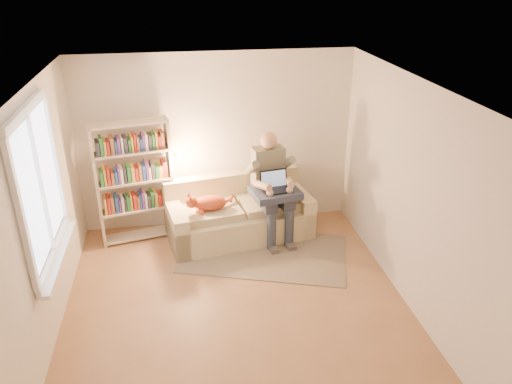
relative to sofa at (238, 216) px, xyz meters
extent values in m
plane|color=#926642|center=(-0.24, -1.74, -0.32)|extent=(4.50, 4.50, 0.00)
cube|color=white|center=(-0.24, -1.74, 2.28)|extent=(4.00, 4.50, 0.02)
cube|color=silver|center=(-2.24, -1.74, 0.98)|extent=(0.02, 4.50, 2.60)
cube|color=silver|center=(1.76, -1.74, 0.98)|extent=(0.02, 4.50, 2.60)
cube|color=silver|center=(-0.24, 0.51, 0.98)|extent=(4.00, 0.02, 2.60)
cube|color=silver|center=(-0.24, -3.99, 0.98)|extent=(4.00, 0.02, 2.60)
plane|color=white|center=(-2.21, -1.54, 1.33)|extent=(0.00, 1.50, 1.50)
cube|color=white|center=(-2.20, -1.54, 2.12)|extent=(0.05, 1.50, 0.08)
cube|color=white|center=(-2.20, -1.54, 0.54)|extent=(0.05, 1.50, 0.08)
cube|color=white|center=(-2.20, -1.54, 1.33)|extent=(0.04, 0.05, 1.50)
cube|color=white|center=(-2.16, -1.54, 0.49)|extent=(0.12, 1.52, 0.04)
cube|color=beige|center=(0.01, -0.04, -0.10)|extent=(2.17, 1.25, 0.43)
cube|color=beige|center=(-0.05, 0.31, 0.33)|extent=(2.05, 0.54, 0.44)
cube|color=beige|center=(-0.90, -0.20, -0.01)|extent=(0.35, 0.94, 0.61)
cube|color=beige|center=(0.91, 0.11, -0.01)|extent=(0.35, 0.94, 0.61)
cube|color=#BFB58B|center=(-0.44, -0.17, 0.17)|extent=(0.96, 0.75, 0.12)
cube|color=#BFB58B|center=(0.47, -0.02, 0.17)|extent=(0.96, 0.75, 0.12)
cube|color=gray|center=(0.44, 0.07, 0.70)|extent=(0.48, 0.31, 0.61)
sphere|color=tan|center=(0.45, 0.05, 1.12)|extent=(0.24, 0.24, 0.24)
cube|color=#303643|center=(0.36, -0.24, 0.34)|extent=(0.26, 0.52, 0.19)
cube|color=#303643|center=(0.62, -0.19, 0.34)|extent=(0.26, 0.52, 0.19)
cylinder|color=#303643|center=(0.40, -0.48, -0.03)|extent=(0.13, 0.13, 0.57)
cylinder|color=#303643|center=(0.66, -0.43, -0.03)|extent=(0.13, 0.13, 0.57)
ellipsoid|color=#EB5E2E|center=(-0.43, -0.20, 0.34)|extent=(0.50, 0.32, 0.21)
sphere|color=#EB5E2E|center=(-0.69, -0.28, 0.41)|extent=(0.16, 0.16, 0.16)
cylinder|color=#EB5E2E|center=(-0.20, -0.11, 0.30)|extent=(0.23, 0.08, 0.06)
cube|color=#2B354B|center=(0.55, -0.23, 0.45)|extent=(0.72, 0.63, 0.10)
cube|color=black|center=(0.55, -0.28, 0.51)|extent=(0.43, 0.34, 0.02)
cube|color=black|center=(0.53, -0.15, 0.62)|extent=(0.40, 0.13, 0.26)
plane|color=#8CA5CC|center=(0.53, -0.15, 0.62)|extent=(0.37, 0.13, 0.35)
cube|color=beige|center=(-1.94, 0.05, 0.57)|extent=(0.09, 0.27, 1.78)
cube|color=beige|center=(-0.95, 0.26, 0.57)|extent=(0.09, 0.27, 1.78)
cube|color=beige|center=(-1.44, 0.16, -0.27)|extent=(1.09, 0.48, 0.03)
cube|color=beige|center=(-1.44, 0.16, 0.16)|extent=(1.09, 0.48, 0.03)
cube|color=beige|center=(-1.44, 0.16, 0.60)|extent=(1.09, 0.48, 0.03)
cube|color=beige|center=(-1.44, 0.16, 1.03)|extent=(1.09, 0.48, 0.03)
cube|color=beige|center=(-1.44, 0.16, 1.43)|extent=(1.09, 0.48, 0.03)
cube|color=#995933|center=(-1.44, 0.16, 0.28)|extent=(0.93, 0.40, 0.21)
cube|color=#1E4C8C|center=(-1.44, 0.16, 0.72)|extent=(0.93, 0.40, 0.21)
cube|color=#66337F|center=(-1.44, 0.16, 1.15)|extent=(0.93, 0.40, 0.21)
cylinder|color=silver|center=(-1.02, 0.25, 0.63)|extent=(0.10, 0.10, 0.04)
cone|color=silver|center=(-0.85, 0.17, 0.90)|extent=(0.14, 0.16, 0.15)
cube|color=#80735D|center=(0.29, -0.58, -0.31)|extent=(2.53, 1.95, 0.01)
camera|label=1|loc=(-0.80, -6.43, 3.40)|focal=35.00mm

